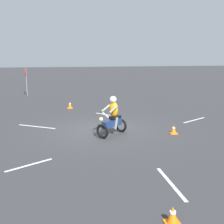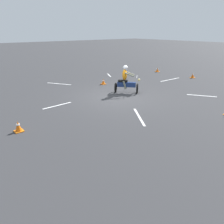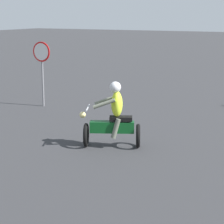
% 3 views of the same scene
% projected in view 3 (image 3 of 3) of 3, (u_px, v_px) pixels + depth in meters
% --- Properties ---
extents(motorcycle_rider_background, '(1.53, 1.13, 1.66)m').
position_uv_depth(motorcycle_rider_background, '(113.00, 119.00, 10.78)').
color(motorcycle_rider_background, black).
rests_on(motorcycle_rider_background, ground).
extents(stop_sign, '(0.70, 0.08, 2.30)m').
position_uv_depth(stop_sign, '(42.00, 61.00, 15.36)').
color(stop_sign, slate).
rests_on(stop_sign, ground).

